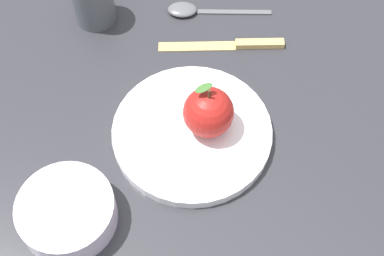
{
  "coord_description": "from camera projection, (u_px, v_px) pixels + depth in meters",
  "views": [
    {
      "loc": [
        -0.29,
        0.31,
        0.65
      ],
      "look_at": [
        -0.01,
        0.04,
        0.02
      ],
      "focal_mm": 49.75,
      "sensor_mm": 36.0,
      "label": 1
    }
  ],
  "objects": [
    {
      "name": "ground_plane",
      "position": [
        205.0,
        116.0,
        0.77
      ],
      "size": [
        2.4,
        2.4,
        0.0
      ],
      "primitive_type": "plane",
      "color": "#2D2D33"
    },
    {
      "name": "dinner_plate",
      "position": [
        192.0,
        132.0,
        0.75
      ],
      "size": [
        0.22,
        0.22,
        0.02
      ],
      "color": "white",
      "rests_on": "ground_plane"
    },
    {
      "name": "apple",
      "position": [
        208.0,
        112.0,
        0.71
      ],
      "size": [
        0.07,
        0.07,
        0.08
      ],
      "color": "#B21E19",
      "rests_on": "dinner_plate"
    },
    {
      "name": "side_bowl",
      "position": [
        67.0,
        211.0,
        0.67
      ],
      "size": [
        0.12,
        0.12,
        0.04
      ],
      "color": "silver",
      "rests_on": "ground_plane"
    },
    {
      "name": "knife",
      "position": [
        233.0,
        45.0,
        0.84
      ],
      "size": [
        0.15,
        0.15,
        0.01
      ],
      "color": "#D8B766",
      "rests_on": "ground_plane"
    },
    {
      "name": "spoon",
      "position": [
        194.0,
        10.0,
        0.88
      ],
      "size": [
        0.14,
        0.13,
        0.01
      ],
      "color": "#59595E",
      "rests_on": "ground_plane"
    }
  ]
}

